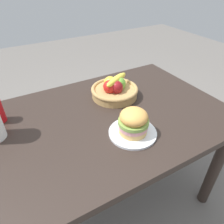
{
  "coord_description": "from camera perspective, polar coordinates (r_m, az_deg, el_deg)",
  "views": [
    {
      "loc": [
        -0.4,
        -0.82,
        1.43
      ],
      "look_at": [
        0.03,
        -0.06,
        0.81
      ],
      "focal_mm": 33.57,
      "sensor_mm": 36.0,
      "label": 1
    }
  ],
  "objects": [
    {
      "name": "ground_plane",
      "position": [
        1.7,
        -1.87,
        -22.06
      ],
      "size": [
        8.0,
        8.0,
        0.0
      ],
      "primitive_type": "plane",
      "color": "slate"
    },
    {
      "name": "dining_table",
      "position": [
        1.2,
        -2.46,
        -5.23
      ],
      "size": [
        1.4,
        0.9,
        0.75
      ],
      "color": "#2D231E",
      "rests_on": "ground_plane"
    },
    {
      "name": "plate",
      "position": [
        1.03,
        5.64,
        -5.61
      ],
      "size": [
        0.23,
        0.23,
        0.01
      ],
      "primitive_type": "cylinder",
      "color": "white",
      "rests_on": "dining_table"
    },
    {
      "name": "sandwich",
      "position": [
        0.99,
        5.87,
        -2.57
      ],
      "size": [
        0.15,
        0.15,
        0.13
      ],
      "color": "#DBAD60",
      "rests_on": "plate"
    },
    {
      "name": "fruit_basket",
      "position": [
        1.29,
        0.68,
        6.2
      ],
      "size": [
        0.29,
        0.29,
        0.14
      ],
      "color": "tan",
      "rests_on": "dining_table"
    }
  ]
}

